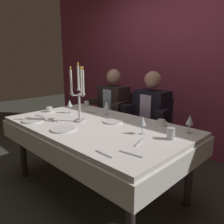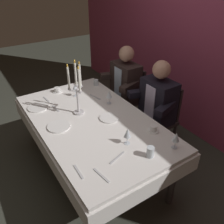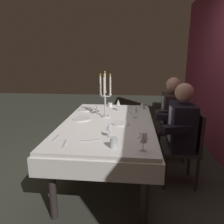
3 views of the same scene
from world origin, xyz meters
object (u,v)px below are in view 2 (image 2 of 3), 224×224
(wine_glass_2, at_px, (176,137))
(seated_diner_0, at_px, (126,81))
(dinner_plate_1, at_px, (38,107))
(coffee_cup_1, at_px, (154,128))
(dinner_plate_0, at_px, (109,118))
(dinner_plate_2, at_px, (59,126))
(water_tumbler_1, at_px, (96,82))
(wine_glass_0, at_px, (109,95))
(candelabra, at_px, (77,91))
(wine_glass_1, at_px, (75,88))
(coffee_cup_0, at_px, (57,90))
(seated_diner_1, at_px, (158,100))
(water_tumbler_0, at_px, (150,152))
(wine_glass_3, at_px, (128,133))
(dining_table, at_px, (92,129))

(wine_glass_2, relative_size, seated_diner_0, 0.13)
(dinner_plate_1, relative_size, wine_glass_2, 1.43)
(coffee_cup_1, bearing_deg, dinner_plate_0, -149.53)
(dinner_plate_2, relative_size, water_tumbler_1, 2.96)
(wine_glass_0, distance_m, wine_glass_2, 1.00)
(candelabra, relative_size, coffee_cup_1, 4.64)
(dinner_plate_2, bearing_deg, seated_diner_0, 113.69)
(wine_glass_1, xyz_separation_m, wine_glass_2, (1.38, 0.31, 0.00))
(coffee_cup_0, height_order, seated_diner_0, seated_diner_0)
(seated_diner_0, bearing_deg, dinner_plate_0, -46.35)
(dinner_plate_2, bearing_deg, wine_glass_2, 40.67)
(seated_diner_1, bearing_deg, dinner_plate_1, -115.62)
(wine_glass_0, bearing_deg, seated_diner_1, 64.09)
(water_tumbler_0, distance_m, seated_diner_1, 1.03)
(wine_glass_3, relative_size, seated_diner_1, 0.13)
(water_tumbler_1, xyz_separation_m, seated_diner_0, (0.11, 0.42, -0.04))
(dinner_plate_2, bearing_deg, water_tumbler_1, 129.04)
(dinner_plate_1, xyz_separation_m, water_tumbler_0, (1.32, 0.54, 0.04))
(wine_glass_1, xyz_separation_m, coffee_cup_1, (1.09, 0.33, -0.09))
(dinner_plate_0, height_order, coffee_cup_1, coffee_cup_1)
(seated_diner_0, bearing_deg, candelabra, -66.31)
(wine_glass_0, bearing_deg, coffee_cup_0, -146.76)
(water_tumbler_1, bearing_deg, dinner_plate_0, -20.27)
(dinner_plate_0, xyz_separation_m, coffee_cup_1, (0.42, 0.25, 0.02))
(wine_glass_0, distance_m, water_tumbler_1, 0.54)
(dinner_plate_0, xyz_separation_m, seated_diner_1, (-0.01, 0.72, -0.01))
(dinner_plate_0, xyz_separation_m, wine_glass_1, (-0.66, -0.08, 0.11))
(dining_table, xyz_separation_m, seated_diner_0, (-0.61, 0.89, 0.11))
(wine_glass_1, relative_size, coffee_cup_1, 1.24)
(wine_glass_2, bearing_deg, coffee_cup_0, -164.10)
(dining_table, xyz_separation_m, dinner_plate_0, (0.08, 0.17, 0.13))
(dinner_plate_0, bearing_deg, dining_table, -116.26)
(wine_glass_3, distance_m, seated_diner_1, 0.94)
(dining_table, relative_size, coffee_cup_1, 14.70)
(dining_table, distance_m, dinner_plate_2, 0.38)
(wine_glass_2, distance_m, wine_glass_3, 0.43)
(wine_glass_0, height_order, seated_diner_0, seated_diner_0)
(wine_glass_2, relative_size, water_tumbler_0, 1.69)
(wine_glass_0, height_order, water_tumbler_0, wine_glass_0)
(wine_glass_2, bearing_deg, water_tumbler_1, 177.68)
(dining_table, distance_m, seated_diner_1, 0.90)
(coffee_cup_0, bearing_deg, dinner_plate_0, 14.18)
(wine_glass_3, distance_m, seated_diner_0, 1.40)
(dining_table, bearing_deg, seated_diner_1, 85.66)
(wine_glass_1, relative_size, seated_diner_0, 0.13)
(wine_glass_0, xyz_separation_m, coffee_cup_1, (0.70, 0.07, -0.09))
(wine_glass_1, relative_size, wine_glass_2, 1.00)
(wine_glass_3, bearing_deg, coffee_cup_0, -174.04)
(dinner_plate_0, distance_m, wine_glass_2, 0.77)
(wine_glass_2, distance_m, water_tumbler_0, 0.27)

